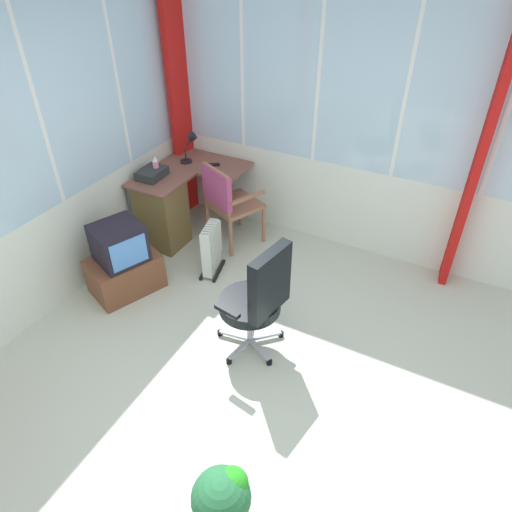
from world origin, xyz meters
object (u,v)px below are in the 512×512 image
Objects in this scene: tv_remote at (213,165)px; office_chair at (258,297)px; desk at (165,209)px; paper_tray at (152,173)px; desk_lamp at (193,143)px; spray_bottle at (156,166)px; potted_plant at (223,497)px; tv_on_stand at (123,263)px; wooden_armchair at (225,197)px; space_heater at (212,248)px.

office_chair reaches higher than tv_remote.
desk is 3.68× the size of paper_tray.
desk_lamp is 0.31× the size of office_chair.
spray_bottle is 0.50× the size of potted_plant.
office_chair is 2.41× the size of potted_plant.
tv_on_stand is (-0.92, -0.24, -0.55)m from spray_bottle.
tv_remote is 0.67m from paper_tray.
tv_on_stand is at bearing -163.94° from paper_tray.
wooden_armchair reaches higher than tv_on_stand.
potted_plant is at bearing -126.06° from tv_on_stand.
wooden_armchair is at bearing 13.57° from space_heater.
space_heater is (0.64, -0.58, -0.04)m from tv_on_stand.
space_heater is at bearing 176.49° from tv_remote.
tv_remote is 0.16× the size of wooden_armchair.
wooden_armchair is at bearing -71.06° from paper_tray.
wooden_armchair is (-0.28, -0.31, -0.18)m from tv_remote.
space_heater is (0.74, 0.90, -0.30)m from office_chair.
office_chair is at bearing -120.65° from spray_bottle.
desk_lamp is at bearing 3.82° from tv_on_stand.
desk_lamp reaches higher than spray_bottle.
desk is at bearing 112.78° from wooden_armchair.
wooden_armchair reaches higher than paper_tray.
desk is 2.55× the size of potted_plant.
office_chair reaches higher than space_heater.
spray_bottle reaches higher than paper_tray.
space_heater is 1.25× the size of potted_plant.
desk_lamp reaches higher than desk.
paper_tray is 0.79m from wooden_armchair.
tv_on_stand is 2.39m from potted_plant.
desk reaches higher than space_heater.
desk reaches higher than tv_on_stand.
wooden_armchair is at bearing -22.99° from tv_on_stand.
desk_lamp is 2.17× the size of tv_remote.
paper_tray is at bearing 109.11° from tv_remote.
wooden_armchair is 2.15× the size of potted_plant.
tv_remote is 0.45m from wooden_armchair.
wooden_armchair is 1.23× the size of tv_on_stand.
wooden_armchair is at bearing -75.23° from spray_bottle.
tv_on_stand reaches higher than potted_plant.
tv_remote is 0.20× the size of tv_on_stand.
tv_on_stand is at bearing 140.41° from tv_remote.
tv_on_stand is (-1.39, 0.16, -0.45)m from tv_remote.
tv_remote is at bearing 32.36° from potted_plant.
tv_remote reaches higher than space_heater.
office_chair reaches higher than desk.
potted_plant is at bearing -144.22° from desk_lamp.
paper_tray is at bearing 61.05° from office_chair.
wooden_armchair is at bearing -164.98° from tv_remote.
office_chair reaches higher than potted_plant.
office_chair reaches higher than paper_tray.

